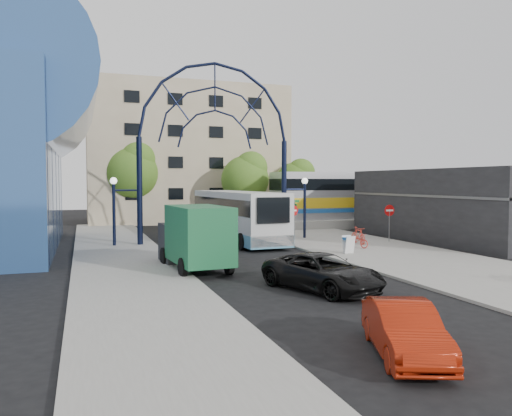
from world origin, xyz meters
name	(u,v)px	position (x,y,z in m)	size (l,w,h in m)	color
ground	(301,282)	(0.00, 0.00, 0.00)	(120.00, 120.00, 0.00)	black
sidewalk_east	(406,257)	(8.00, 4.00, 0.06)	(8.00, 56.00, 0.12)	gray
plaza_west	(127,266)	(-6.50, 6.00, 0.06)	(5.00, 50.00, 0.12)	gray
gateway_arch	(215,116)	(0.00, 14.00, 8.56)	(13.64, 0.44, 12.10)	black
stop_sign	(293,214)	(4.80, 12.00, 1.99)	(0.80, 0.07, 2.50)	slate
do_not_enter_sign	(389,214)	(11.00, 10.00, 1.98)	(0.76, 0.07, 2.48)	slate
street_name_sign	(295,211)	(5.20, 12.60, 2.13)	(0.70, 0.70, 2.80)	slate
sandwich_board	(348,242)	(5.60, 5.98, 0.74)	(0.55, 0.61, 0.99)	white
commercial_block_east	(450,205)	(16.00, 10.00, 2.50)	(6.00, 16.00, 5.00)	black
apartment_block	(184,155)	(2.00, 34.97, 7.00)	(20.00, 12.10, 14.00)	tan
train_platform	(397,221)	(20.00, 22.00, 0.40)	(32.00, 5.00, 0.80)	gray
train_car	(397,195)	(20.00, 22.00, 2.90)	(25.10, 3.05, 4.20)	#B7B7BC
tree_north_a	(247,177)	(6.12, 25.93, 4.61)	(4.48, 4.48, 7.00)	#382314
tree_north_b	(133,170)	(-3.88, 29.93, 5.27)	(5.12, 5.12, 8.00)	#382314
tree_north_c	(297,180)	(12.12, 27.93, 4.28)	(4.16, 4.16, 6.50)	#382314
city_bus	(237,215)	(1.73, 14.72, 1.81)	(3.45, 12.72, 3.46)	silver
green_truck	(194,238)	(-3.52, 4.45, 1.51)	(2.65, 6.14, 3.03)	black
black_suv	(323,272)	(0.12, -1.68, 0.70)	(2.32, 5.04, 1.40)	black
red_sedan	(404,330)	(-1.32, -8.76, 0.64)	(1.35, 3.87, 1.28)	#9A1D09
bike_near_a	(357,241)	(7.35, 8.00, 0.55)	(0.57, 1.62, 0.85)	red
bike_near_b	(358,235)	(8.38, 9.60, 0.66)	(0.51, 1.81, 1.09)	#F54231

